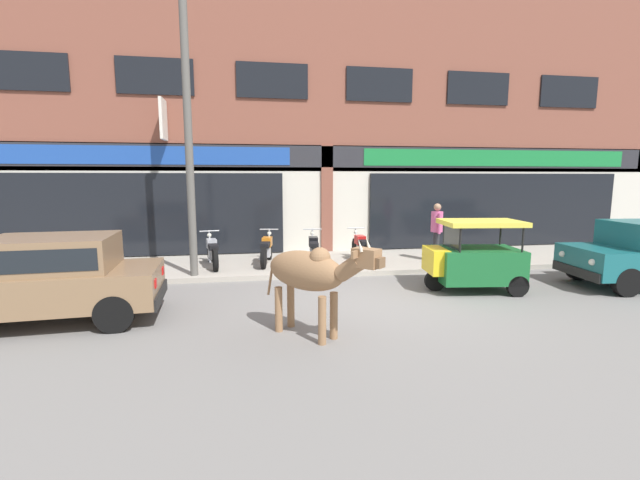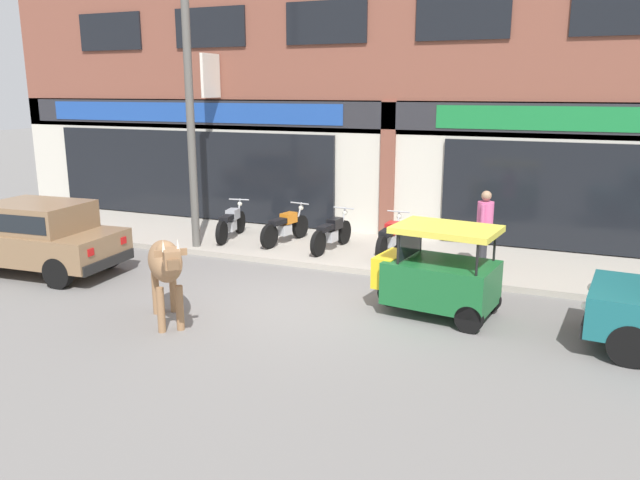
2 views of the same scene
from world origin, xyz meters
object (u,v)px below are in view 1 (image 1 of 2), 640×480
(car_1, at_px, (49,275))
(cow, at_px, (310,272))
(motorcycle_3, at_px, (361,247))
(motorcycle_1, at_px, (267,250))
(pedestrian, at_px, (437,226))
(motorcycle_0, at_px, (212,252))
(utility_pole, at_px, (189,141))
(motorcycle_2, at_px, (313,249))
(auto_rickshaw, at_px, (474,260))

(car_1, bearing_deg, cow, -18.05)
(motorcycle_3, bearing_deg, car_1, -149.84)
(motorcycle_1, distance_m, pedestrian, 4.69)
(car_1, height_order, motorcycle_1, car_1)
(motorcycle_0, bearing_deg, utility_pole, -109.82)
(cow, height_order, motorcycle_2, cow)
(auto_rickshaw, distance_m, utility_pole, 6.86)
(auto_rickshaw, xyz_separation_m, utility_pole, (-6.03, 1.98, 2.58))
(motorcycle_2, height_order, utility_pole, utility_pole)
(motorcycle_1, distance_m, motorcycle_3, 2.60)
(motorcycle_0, xyz_separation_m, utility_pole, (-0.35, -0.98, 2.74))
(cow, distance_m, car_1, 4.39)
(cow, distance_m, pedestrian, 6.32)
(utility_pole, bearing_deg, pedestrian, 5.80)
(pedestrian, bearing_deg, car_1, -158.25)
(cow, height_order, motorcycle_3, cow)
(car_1, xyz_separation_m, pedestrian, (8.39, 3.35, 0.29))
(car_1, height_order, auto_rickshaw, auto_rickshaw)
(cow, height_order, motorcycle_0, cow)
(car_1, xyz_separation_m, auto_rickshaw, (8.03, 0.72, -0.15))
(utility_pole, bearing_deg, motorcycle_3, 12.83)
(auto_rickshaw, bearing_deg, motorcycle_0, 152.43)
(motorcycle_1, distance_m, motorcycle_2, 1.26)
(motorcycle_1, height_order, motorcycle_3, same)
(motorcycle_3, bearing_deg, cow, -113.33)
(cow, relative_size, pedestrian, 1.08)
(cow, relative_size, car_1, 0.47)
(motorcycle_1, xyz_separation_m, motorcycle_3, (2.59, -0.10, 0.00))
(motorcycle_0, relative_size, utility_pole, 0.29)
(car_1, distance_m, motorcycle_0, 4.38)
(utility_pole, bearing_deg, motorcycle_0, 70.18)
(motorcycle_2, xyz_separation_m, pedestrian, (3.39, -0.27, 0.60))
(auto_rickshaw, relative_size, utility_pole, 0.33)
(motorcycle_3, bearing_deg, motorcycle_2, -176.75)
(cow, height_order, motorcycle_1, cow)
(motorcycle_2, xyz_separation_m, utility_pole, (-3.01, -0.92, 2.74))
(motorcycle_1, relative_size, pedestrian, 1.12)
(motorcycle_1, bearing_deg, motorcycle_0, -175.57)
(cow, relative_size, utility_pole, 0.28)
(car_1, distance_m, motorcycle_1, 5.35)
(auto_rickshaw, distance_m, pedestrian, 2.69)
(pedestrian, bearing_deg, utility_pole, -174.20)
(car_1, distance_m, pedestrian, 9.04)
(cow, xyz_separation_m, motorcycle_3, (2.18, 5.05, -0.50))
(pedestrian, bearing_deg, motorcycle_1, 174.53)
(auto_rickshaw, distance_m, motorcycle_0, 6.41)
(utility_pole, bearing_deg, car_1, -126.48)
(motorcycle_3, distance_m, pedestrian, 2.15)
(motorcycle_3, xyz_separation_m, utility_pole, (-4.36, -0.99, 2.74))
(cow, height_order, utility_pole, utility_pole)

